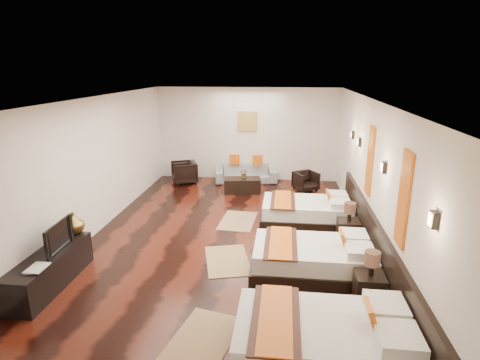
# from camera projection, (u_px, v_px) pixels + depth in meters

# --- Properties ---
(floor) EXTENTS (5.50, 9.50, 0.01)m
(floor) POSITION_uv_depth(u_px,v_px,m) (224.00, 244.00, 7.74)
(floor) COLOR black
(floor) RESTS_ON ground
(ceiling) EXTENTS (5.50, 9.50, 0.01)m
(ceiling) POSITION_uv_depth(u_px,v_px,m) (222.00, 101.00, 6.96)
(ceiling) COLOR white
(ceiling) RESTS_ON floor
(back_wall) EXTENTS (5.50, 0.01, 2.80)m
(back_wall) POSITION_uv_depth(u_px,v_px,m) (247.00, 134.00, 11.88)
(back_wall) COLOR silver
(back_wall) RESTS_ON floor
(left_wall) EXTENTS (0.01, 9.50, 2.80)m
(left_wall) POSITION_uv_depth(u_px,v_px,m) (84.00, 172.00, 7.66)
(left_wall) COLOR silver
(left_wall) RESTS_ON floor
(right_wall) EXTENTS (0.01, 9.50, 2.80)m
(right_wall) POSITION_uv_depth(u_px,v_px,m) (373.00, 181.00, 7.04)
(right_wall) COLOR silver
(right_wall) RESTS_ON floor
(headboard_panel) EXTENTS (0.08, 6.60, 0.90)m
(headboard_panel) POSITION_uv_depth(u_px,v_px,m) (375.00, 248.00, 6.55)
(headboard_panel) COLOR black
(headboard_panel) RESTS_ON floor
(bed_near) EXTENTS (2.16, 1.36, 0.83)m
(bed_near) POSITION_uv_depth(u_px,v_px,m) (326.00, 341.00, 4.58)
(bed_near) COLOR black
(bed_near) RESTS_ON floor
(bed_mid) EXTENTS (2.06, 1.29, 0.78)m
(bed_mid) POSITION_uv_depth(u_px,v_px,m) (314.00, 258.00, 6.60)
(bed_mid) COLOR black
(bed_mid) RESTS_ON floor
(bed_far) EXTENTS (2.02, 1.27, 0.77)m
(bed_far) POSITION_uv_depth(u_px,v_px,m) (307.00, 211.00, 8.75)
(bed_far) COLOR black
(bed_far) RESTS_ON floor
(nightstand_a) EXTENTS (0.42, 0.42, 0.84)m
(nightstand_a) POSITION_uv_depth(u_px,v_px,m) (369.00, 285.00, 5.72)
(nightstand_a) COLOR black
(nightstand_a) RESTS_ON floor
(nightstand_b) EXTENTS (0.43, 0.43, 0.84)m
(nightstand_b) POSITION_uv_depth(u_px,v_px,m) (348.00, 229.00, 7.71)
(nightstand_b) COLOR black
(nightstand_b) RESTS_ON floor
(jute_mat_near) EXTENTS (0.99, 1.33, 0.01)m
(jute_mat_near) POSITION_uv_depth(u_px,v_px,m) (202.00, 340.00, 5.01)
(jute_mat_near) COLOR #96724C
(jute_mat_near) RESTS_ON floor
(jute_mat_mid) EXTENTS (1.03, 1.35, 0.01)m
(jute_mat_mid) POSITION_uv_depth(u_px,v_px,m) (227.00, 260.00, 7.07)
(jute_mat_mid) COLOR #96724C
(jute_mat_mid) RESTS_ON floor
(jute_mat_far) EXTENTS (0.83, 1.25, 0.01)m
(jute_mat_far) POSITION_uv_depth(u_px,v_px,m) (238.00, 221.00, 8.89)
(jute_mat_far) COLOR #96724C
(jute_mat_far) RESTS_ON floor
(tv_console) EXTENTS (0.50, 1.80, 0.55)m
(tv_console) POSITION_uv_depth(u_px,v_px,m) (50.00, 270.00, 6.21)
(tv_console) COLOR black
(tv_console) RESTS_ON floor
(tv) EXTENTS (0.15, 0.83, 0.47)m
(tv) POSITION_uv_depth(u_px,v_px,m) (54.00, 236.00, 6.20)
(tv) COLOR black
(tv) RESTS_ON tv_console
(book) EXTENTS (0.26, 0.34, 0.03)m
(book) POSITION_uv_depth(u_px,v_px,m) (29.00, 268.00, 5.68)
(book) COLOR black
(book) RESTS_ON tv_console
(figurine) EXTENTS (0.44, 0.44, 0.38)m
(figurine) POSITION_uv_depth(u_px,v_px,m) (74.00, 223.00, 6.85)
(figurine) COLOR brown
(figurine) RESTS_ON tv_console
(sofa) EXTENTS (1.92, 0.98, 0.54)m
(sofa) POSITION_uv_depth(u_px,v_px,m) (246.00, 173.00, 11.87)
(sofa) COLOR gray
(sofa) RESTS_ON floor
(armchair_left) EXTENTS (0.94, 0.93, 0.65)m
(armchair_left) POSITION_uv_depth(u_px,v_px,m) (184.00, 172.00, 11.72)
(armchair_left) COLOR black
(armchair_left) RESTS_ON floor
(armchair_right) EXTENTS (0.81, 0.81, 0.55)m
(armchair_right) POSITION_uv_depth(u_px,v_px,m) (306.00, 181.00, 11.02)
(armchair_right) COLOR black
(armchair_right) RESTS_ON floor
(coffee_table) EXTENTS (1.06, 0.64, 0.40)m
(coffee_table) POSITION_uv_depth(u_px,v_px,m) (242.00, 185.00, 10.89)
(coffee_table) COLOR black
(coffee_table) RESTS_ON floor
(table_plant) EXTENTS (0.29, 0.27, 0.26)m
(table_plant) POSITION_uv_depth(u_px,v_px,m) (244.00, 174.00, 10.83)
(table_plant) COLOR #285C1E
(table_plant) RESTS_ON coffee_table
(orange_panel_a) EXTENTS (0.04, 0.40, 1.30)m
(orange_panel_a) POSITION_uv_depth(u_px,v_px,m) (404.00, 199.00, 5.15)
(orange_panel_a) COLOR #D86014
(orange_panel_a) RESTS_ON right_wall
(orange_panel_b) EXTENTS (0.04, 0.40, 1.30)m
(orange_panel_b) POSITION_uv_depth(u_px,v_px,m) (370.00, 161.00, 7.25)
(orange_panel_b) COLOR #D86014
(orange_panel_b) RESTS_ON right_wall
(sconce_near) EXTENTS (0.07, 0.12, 0.18)m
(sconce_near) POSITION_uv_depth(u_px,v_px,m) (433.00, 220.00, 4.06)
(sconce_near) COLOR black
(sconce_near) RESTS_ON right_wall
(sconce_mid) EXTENTS (0.07, 0.12, 0.18)m
(sconce_mid) POSITION_uv_depth(u_px,v_px,m) (383.00, 167.00, 6.16)
(sconce_mid) COLOR black
(sconce_mid) RESTS_ON right_wall
(sconce_far) EXTENTS (0.07, 0.12, 0.18)m
(sconce_far) POSITION_uv_depth(u_px,v_px,m) (359.00, 142.00, 8.26)
(sconce_far) COLOR black
(sconce_far) RESTS_ON right_wall
(sconce_lounge) EXTENTS (0.07, 0.12, 0.18)m
(sconce_lounge) POSITION_uv_depth(u_px,v_px,m) (352.00, 135.00, 9.12)
(sconce_lounge) COLOR black
(sconce_lounge) RESTS_ON right_wall
(gold_artwork) EXTENTS (0.60, 0.04, 0.60)m
(gold_artwork) POSITION_uv_depth(u_px,v_px,m) (247.00, 121.00, 11.75)
(gold_artwork) COLOR #AD873F
(gold_artwork) RESTS_ON back_wall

